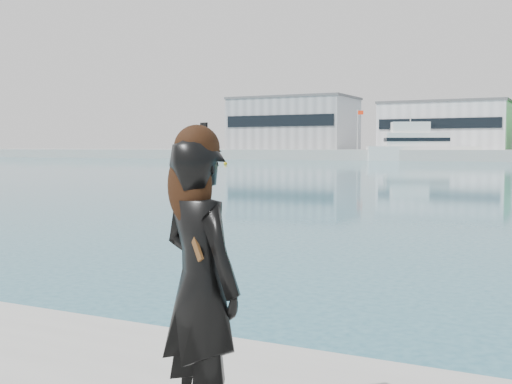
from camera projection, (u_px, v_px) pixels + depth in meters
The scene contains 6 objects.
warehouse_grey_left at pixel (294, 123), 142.73m from camera, with size 26.52×16.36×11.50m.
warehouse_white at pixel (445, 126), 127.90m from camera, with size 24.48×15.35×9.50m.
flagpole_left at pixel (358, 127), 128.88m from camera, with size 1.28×0.16×8.00m.
motor_yacht at pixel (419, 146), 116.71m from camera, with size 20.37×12.62×9.23m.
buoy_far at pixel (225, 165), 90.93m from camera, with size 0.50×0.50×0.50m, color #D7A20B.
woman at pixel (200, 276), 3.66m from camera, with size 0.73×0.62×1.79m.
Camera 1 is at (2.40, -3.75, 2.44)m, focal length 45.00 mm.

